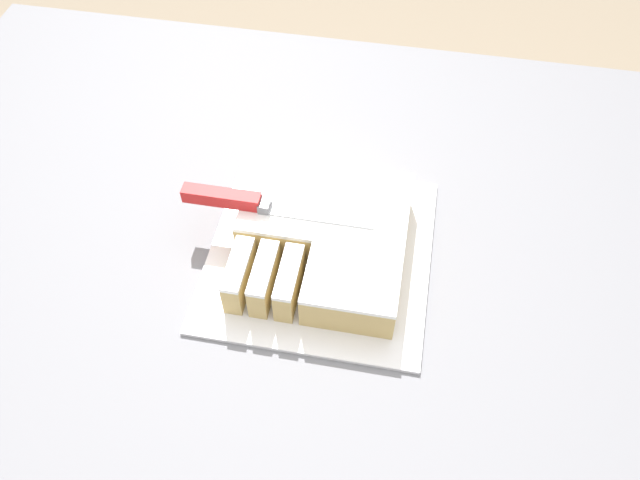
{
  "coord_description": "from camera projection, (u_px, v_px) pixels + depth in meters",
  "views": [
    {
      "loc": [
        0.18,
        -0.54,
        1.66
      ],
      "look_at": [
        0.08,
        0.01,
        0.93
      ],
      "focal_mm": 35.0,
      "sensor_mm": 36.0,
      "label": 1
    }
  ],
  "objects": [
    {
      "name": "ground_plane",
      "position": [
        291.0,
        451.0,
        1.66
      ],
      "size": [
        8.0,
        8.0,
        0.0
      ],
      "primitive_type": "plane",
      "color": "#7F705B"
    },
    {
      "name": "countertop",
      "position": [
        283.0,
        378.0,
        1.3
      ],
      "size": [
        1.4,
        1.1,
        0.9
      ],
      "color": "slate",
      "rests_on": "ground_plane"
    },
    {
      "name": "cake_board",
      "position": [
        320.0,
        253.0,
        0.94
      ],
      "size": [
        0.33,
        0.34,
        0.01
      ],
      "color": "silver",
      "rests_on": "countertop"
    },
    {
      "name": "cake",
      "position": [
        324.0,
        238.0,
        0.91
      ],
      "size": [
        0.25,
        0.26,
        0.06
      ],
      "color": "tan",
      "rests_on": "cake_board"
    },
    {
      "name": "knife",
      "position": [
        240.0,
        201.0,
        0.91
      ],
      "size": [
        0.28,
        0.03,
        0.02
      ],
      "rotation": [
        0.0,
        0.0,
        -0.0
      ],
      "color": "silver",
      "rests_on": "cake"
    }
  ]
}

